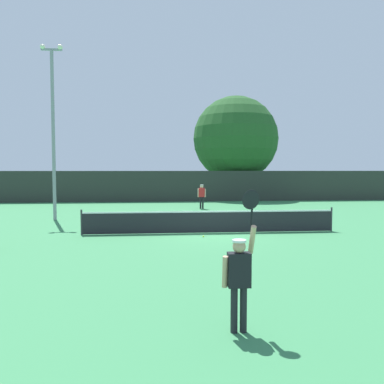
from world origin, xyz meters
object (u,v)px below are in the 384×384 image
(player_receiving, at_px, (202,194))
(tennis_ball, at_px, (203,236))
(large_tree, at_px, (235,139))
(parked_car_far, at_px, (239,188))
(player_serving, at_px, (240,271))
(parked_car_mid, at_px, (148,189))
(light_pole, at_px, (53,122))
(parked_car_near, at_px, (107,188))

(player_receiving, distance_m, tennis_ball, 11.20)
(player_receiving, relative_size, large_tree, 0.18)
(tennis_ball, distance_m, parked_car_far, 24.55)
(player_serving, xyz_separation_m, parked_car_far, (7.05, 32.80, -0.27))
(tennis_ball, bearing_deg, parked_car_mid, 96.92)
(light_pole, height_order, large_tree, large_tree)
(player_receiving, height_order, parked_car_near, parked_car_near)
(large_tree, bearing_deg, player_receiving, -114.16)
(large_tree, bearing_deg, parked_car_far, 71.10)
(player_receiving, height_order, large_tree, large_tree)
(tennis_ball, relative_size, light_pole, 0.01)
(player_serving, relative_size, player_receiving, 1.43)
(player_serving, distance_m, tennis_ball, 9.23)
(player_serving, height_order, light_pole, light_pole)
(player_serving, distance_m, parked_car_mid, 31.74)
(large_tree, distance_m, parked_car_far, 5.71)
(tennis_ball, distance_m, light_pole, 10.90)
(tennis_ball, bearing_deg, player_serving, -93.12)
(player_receiving, bearing_deg, parked_car_mid, -70.88)
(parked_car_near, xyz_separation_m, parked_car_mid, (4.36, -3.04, 0.00))
(player_serving, bearing_deg, parked_car_near, 100.75)
(light_pole, relative_size, parked_car_near, 2.17)
(player_receiving, bearing_deg, light_pole, 30.32)
(light_pole, distance_m, parked_car_mid, 17.69)
(player_receiving, distance_m, parked_car_mid, 12.08)
(player_serving, bearing_deg, light_pole, 114.43)
(parked_car_far, bearing_deg, light_pole, -129.83)
(tennis_ball, height_order, light_pole, light_pole)
(light_pole, height_order, parked_car_far, light_pole)
(parked_car_mid, bearing_deg, player_serving, -90.54)
(tennis_ball, xyz_separation_m, parked_car_near, (-7.09, 25.55, 0.74))
(large_tree, bearing_deg, tennis_ball, -105.01)
(large_tree, distance_m, parked_car_near, 14.37)
(tennis_ball, bearing_deg, parked_car_near, 105.51)
(player_receiving, xyz_separation_m, tennis_ball, (-1.23, -11.09, -1.00))
(player_receiving, distance_m, parked_car_near, 16.68)
(light_pole, distance_m, parked_car_near, 20.02)
(large_tree, relative_size, parked_car_near, 2.22)
(large_tree, xyz_separation_m, parked_car_far, (0.98, 2.87, -4.84))
(player_receiving, bearing_deg, large_tree, -114.16)
(tennis_ball, relative_size, parked_car_mid, 0.02)
(large_tree, xyz_separation_m, parked_car_mid, (-8.30, 1.73, -4.84))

